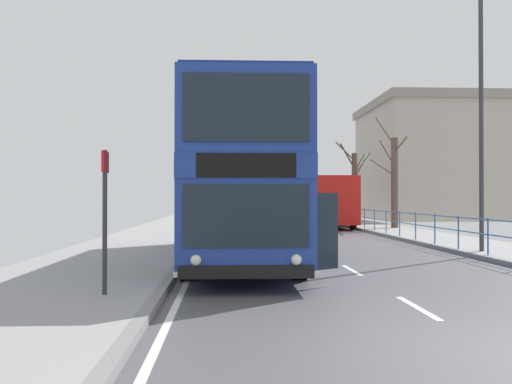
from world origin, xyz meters
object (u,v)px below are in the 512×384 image
object	(u,v)px
background_bus_far_lane	(324,200)
double_decker_bus_main	(241,181)
bare_tree_far_01	(354,184)
street_lamp_far_side	(481,92)
bare_tree_far_00	(394,181)
bus_stop_sign_near	(105,205)
background_building_00	(442,160)

from	to	relation	value
background_bus_far_lane	double_decker_bus_main	bearing A→B (deg)	-106.42
double_decker_bus_main	bare_tree_far_01	size ratio (longest dim) A/B	1.94
street_lamp_far_side	double_decker_bus_main	bearing A→B (deg)	-168.92
double_decker_bus_main	bare_tree_far_00	distance (m)	17.99
street_lamp_far_side	bare_tree_far_00	distance (m)	14.34
bare_tree_far_00	bare_tree_far_01	distance (m)	9.99
background_bus_far_lane	bare_tree_far_00	xyz separation A→B (m)	(3.30, -3.91, 1.12)
bus_stop_sign_near	bare_tree_far_00	bearing A→B (deg)	61.77
double_decker_bus_main	background_building_00	bearing A→B (deg)	60.55
double_decker_bus_main	background_building_00	xyz separation A→B (m)	(18.45, 32.68, 2.83)
background_building_00	bus_stop_sign_near	bearing A→B (deg)	-118.47
bare_tree_far_00	background_building_00	size ratio (longest dim) A/B	0.48
background_bus_far_lane	background_building_00	bearing A→B (deg)	46.12
bus_stop_sign_near	street_lamp_far_side	xyz separation A→B (m)	(10.02, 7.40, 3.45)
bus_stop_sign_near	background_building_00	xyz separation A→B (m)	(20.94, 38.60, 3.44)
street_lamp_far_side	bare_tree_far_01	xyz separation A→B (m)	(1.51, 24.06, -2.29)
background_bus_far_lane	street_lamp_far_side	world-z (taller)	street_lamp_far_side
bus_stop_sign_near	bare_tree_far_01	bearing A→B (deg)	69.85
bare_tree_far_01	background_building_00	bearing A→B (deg)	37.26
double_decker_bus_main	background_bus_far_lane	distance (m)	20.29
bus_stop_sign_near	bare_tree_far_01	xyz separation A→B (m)	(11.54, 31.46, 1.15)
double_decker_bus_main	street_lamp_far_side	bearing A→B (deg)	11.08
double_decker_bus_main	bare_tree_far_01	world-z (taller)	bare_tree_far_01
bare_tree_far_01	background_building_00	size ratio (longest dim) A/B	0.43
double_decker_bus_main	background_bus_far_lane	xyz separation A→B (m)	(5.73, 19.45, -0.61)
street_lamp_far_side	bare_tree_far_00	size ratio (longest dim) A/B	1.37
bare_tree_far_00	background_building_00	distance (m)	19.69
bare_tree_far_01	background_building_00	distance (m)	12.03
background_building_00	background_bus_far_lane	bearing A→B (deg)	-133.88
background_bus_far_lane	bus_stop_sign_near	bearing A→B (deg)	-107.95
background_bus_far_lane	bare_tree_far_01	distance (m)	7.02
background_bus_far_lane	bus_stop_sign_near	distance (m)	26.68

